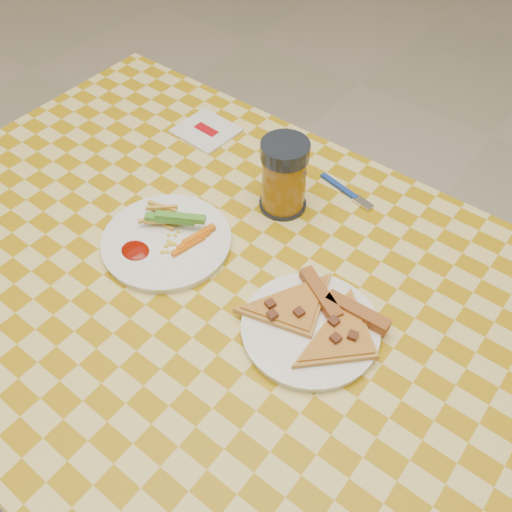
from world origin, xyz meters
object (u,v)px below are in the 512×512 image
object	(u,v)px
table	(214,306)
plate_left	(167,242)
plate_right	(310,329)
drink_glass	(284,177)

from	to	relation	value
table	plate_left	xyz separation A→B (m)	(-0.12, 0.01, 0.08)
plate_left	plate_right	size ratio (longest dim) A/B	1.06
table	drink_glass	size ratio (longest dim) A/B	8.87
table	plate_left	size ratio (longest dim) A/B	5.68
table	drink_glass	world-z (taller)	drink_glass
plate_right	table	bearing A→B (deg)	-175.11
plate_left	drink_glass	bearing A→B (deg)	63.73
plate_right	plate_left	bearing A→B (deg)	-179.34
table	drink_glass	xyz separation A→B (m)	(-0.01, 0.22, 0.14)
plate_left	drink_glass	distance (m)	0.24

